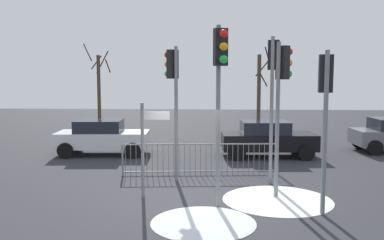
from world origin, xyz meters
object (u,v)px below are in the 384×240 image
traffic_light_rear_left (325,95)px  bare_tree_centre (99,86)px  traffic_light_foreground_right (220,75)px  traffic_light_rear_right (282,84)px  car_white_mid (102,137)px  car_black_far (267,138)px  direction_sign_post (145,144)px  traffic_light_mid_left (273,77)px  traffic_light_mid_right (173,83)px  bare_tree_left (260,88)px

traffic_light_rear_left → bare_tree_centre: bare_tree_centre is taller
traffic_light_foreground_right → bare_tree_centre: (-7.92, 17.86, -0.75)m
traffic_light_rear_right → car_white_mid: size_ratio=1.09×
car_white_mid → car_black_far: 6.91m
direction_sign_post → car_black_far: (4.05, 6.13, -0.71)m
traffic_light_rear_left → traffic_light_foreground_right: size_ratio=0.86×
traffic_light_foreground_right → bare_tree_centre: 19.55m
traffic_light_mid_left → car_white_mid: 8.26m
traffic_light_mid_right → bare_tree_centre: bare_tree_centre is taller
traffic_light_rear_left → car_black_far: bearing=99.1°
traffic_light_foreground_right → car_white_mid: bearing=-72.1°
traffic_light_foreground_right → bare_tree_left: bearing=-115.8°
direction_sign_post → car_white_mid: bearing=113.5°
bare_tree_left → bare_tree_centre: bare_tree_centre is taller
traffic_light_foreground_right → direction_sign_post: size_ratio=1.75×
traffic_light_mid_right → bare_tree_left: bare_tree_left is taller
car_black_far → bare_tree_centre: bearing=129.2°
traffic_light_rear_right → traffic_light_rear_left: bearing=-9.8°
traffic_light_rear_right → car_black_far: (0.35, 5.81, -2.34)m
traffic_light_foreground_right → bare_tree_left: bare_tree_left is taller
traffic_light_mid_left → traffic_light_foreground_right: (-1.64, -2.69, 0.05)m
bare_tree_centre → traffic_light_mid_left: bearing=-57.8°
traffic_light_foreground_right → bare_tree_centre: bare_tree_centre is taller
direction_sign_post → car_white_mid: 6.87m
traffic_light_rear_left → traffic_light_mid_left: traffic_light_mid_left is taller
bare_tree_centre → traffic_light_mid_right: bearing=-66.6°
traffic_light_mid_right → traffic_light_foreground_right: (1.45, -2.94, 0.24)m
direction_sign_post → car_white_mid: (-2.86, 6.21, -0.71)m
traffic_light_mid_left → traffic_light_rear_right: bearing=-69.8°
traffic_light_mid_right → direction_sign_post: traffic_light_mid_right is taller
traffic_light_rear_right → direction_sign_post: size_ratio=1.62×
traffic_light_mid_left → direction_sign_post: (-3.66, -1.81, -1.82)m
traffic_light_rear_left → traffic_light_mid_left: (-0.86, 2.87, 0.41)m
traffic_light_mid_left → car_black_far: traffic_light_mid_left is taller
traffic_light_mid_left → direction_sign_post: traffic_light_mid_left is taller
traffic_light_mid_right → traffic_light_foreground_right: bearing=-109.8°
traffic_light_mid_right → direction_sign_post: bearing=-151.4°
traffic_light_rear_right → traffic_light_mid_left: bearing=141.1°
traffic_light_foreground_right → car_white_mid: size_ratio=1.17×
traffic_light_rear_right → traffic_light_mid_left: 1.50m
direction_sign_post → traffic_light_mid_right: bearing=73.4°
traffic_light_rear_right → traffic_light_foreground_right: (-1.68, -1.21, 0.25)m
traffic_light_foreground_right → car_black_far: 7.75m
traffic_light_mid_right → bare_tree_left: bearing=27.2°
traffic_light_mid_right → traffic_light_rear_right: (3.13, -1.73, -0.00)m
traffic_light_rear_left → traffic_light_rear_right: (-0.82, 1.38, 0.22)m
traffic_light_rear_right → direction_sign_post: bearing=-125.5°
traffic_light_foreground_right → direction_sign_post: 2.89m
car_white_mid → traffic_light_mid_right: bearing=-54.1°
car_black_far → bare_tree_centre: bare_tree_centre is taller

